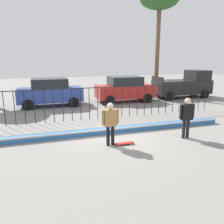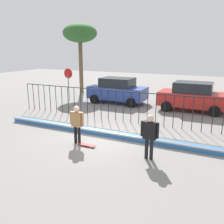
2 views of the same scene
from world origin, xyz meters
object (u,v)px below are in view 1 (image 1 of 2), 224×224
camera_operator (187,114)px  parked_car_red (125,89)px  parked_car_blue (50,92)px  skateboard (124,143)px  pickup_truck (184,85)px  palm_tree_tall (160,1)px  skateboarder (110,120)px

camera_operator → parked_car_red: bearing=-52.5°
parked_car_blue → skateboard: bearing=-70.9°
camera_operator → skateboard: bearing=39.3°
camera_operator → pickup_truck: bearing=-83.8°
skateboard → palm_tree_tall: bearing=76.6°
skateboarder → parked_car_red: size_ratio=0.39×
parked_car_red → palm_tree_tall: (3.53, 1.77, 6.72)m
skateboard → parked_car_red: size_ratio=0.19×
skateboarder → pickup_truck: pickup_truck is taller
parked_car_blue → palm_tree_tall: bearing=14.0°
skateboarder → skateboard: (0.52, -0.12, -0.94)m
parked_car_red → skateboarder: bearing=-110.9°
skateboard → pickup_truck: (8.49, 8.56, 0.98)m
skateboard → parked_car_red: 8.86m
parked_car_red → pickup_truck: pickup_truck is taller
skateboard → palm_tree_tall: 14.24m
parked_car_red → pickup_truck: 5.40m
skateboarder → parked_car_red: 8.90m
skateboard → palm_tree_tall: (6.63, 10.03, 7.63)m
pickup_truck → parked_car_blue: bearing=-177.3°
camera_operator → pickup_truck: 10.35m
camera_operator → palm_tree_tall: palm_tree_tall is taller
skateboarder → camera_operator: 3.25m
skateboard → palm_tree_tall: size_ratio=0.09×
skateboarder → parked_car_blue: 8.43m
camera_operator → parked_car_blue: parked_car_blue is taller
skateboarder → pickup_truck: 12.34m
palm_tree_tall → parked_car_red: bearing=-153.3°
skateboard → pickup_truck: size_ratio=0.17×
skateboarder → skateboard: size_ratio=2.09×
parked_car_blue → camera_operator: bearing=-55.4°
skateboard → parked_car_blue: parked_car_blue is taller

